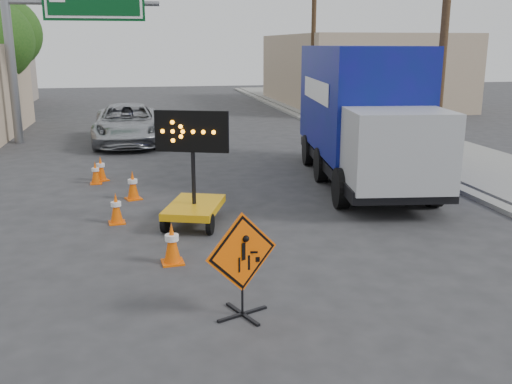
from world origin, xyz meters
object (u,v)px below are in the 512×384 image
object	(u,v)px
pickup_truck	(127,124)
box_truck	(361,122)
construction_sign	(242,262)
arrow_board	(194,199)

from	to	relation	value
pickup_truck	box_truck	distance (m)	10.82
construction_sign	pickup_truck	distance (m)	16.33
arrow_board	pickup_truck	bearing A→B (deg)	117.35
construction_sign	pickup_truck	size ratio (longest dim) A/B	0.28
arrow_board	pickup_truck	world-z (taller)	arrow_board
pickup_truck	box_truck	xyz separation A→B (m)	(6.88, -8.29, 0.98)
construction_sign	arrow_board	xyz separation A→B (m)	(-0.28, 4.65, -0.27)
construction_sign	box_truck	world-z (taller)	box_truck
pickup_truck	box_truck	bearing A→B (deg)	-50.76
pickup_truck	box_truck	world-z (taller)	box_truck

